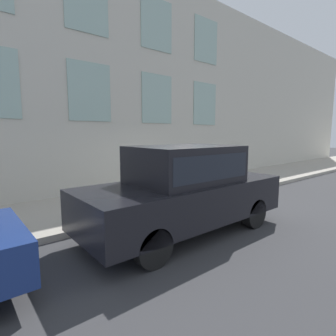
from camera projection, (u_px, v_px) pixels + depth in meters
ground_plane at (186, 209)px, 7.52m from camera, size 80.00×80.00×0.00m
sidewalk at (153, 196)px, 8.73m from camera, size 3.20×60.00×0.15m
building_facade at (124, 80)px, 9.55m from camera, size 0.33×40.00×8.20m
fire_hydrant at (163, 188)px, 7.59m from camera, size 0.31×0.43×0.83m
person at (173, 172)px, 8.08m from camera, size 0.33×0.22×1.37m
parked_car_charcoal_near at (185, 187)px, 5.63m from camera, size 1.82×4.64×1.89m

